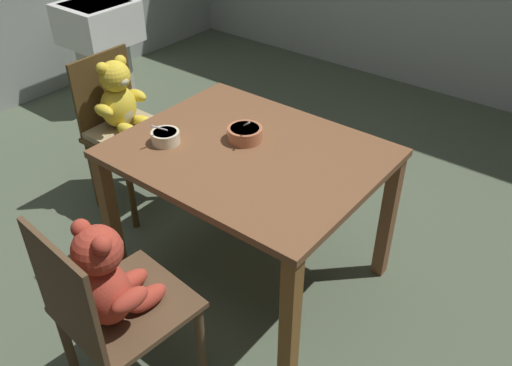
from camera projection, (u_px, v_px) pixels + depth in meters
ground_plane at (250, 274)px, 2.68m from camera, size 5.20×5.20×0.04m
dining_table at (249, 170)px, 2.33m from camera, size 1.09×0.87×0.70m
teddy_chair_near_front at (108, 291)px, 1.81m from camera, size 0.44×0.45×0.86m
teddy_chair_near_left at (122, 114)px, 2.85m from camera, size 0.37×0.40×0.86m
porridge_bowl_terracotta_center at (245, 134)px, 2.32m from camera, size 0.15×0.15×0.13m
porridge_bowl_cream_near_left at (165, 137)px, 2.30m from camera, size 0.12×0.13×0.11m
sink_basin at (100, 38)px, 3.95m from camera, size 0.47×0.48×0.75m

